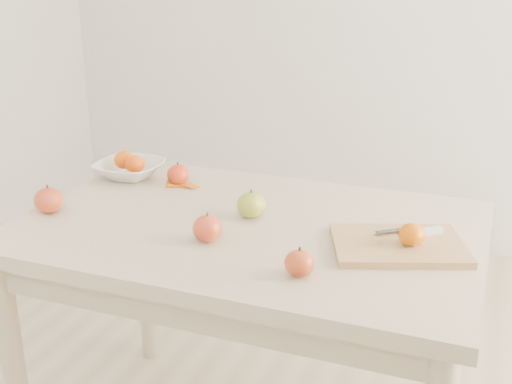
% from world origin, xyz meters
% --- Properties ---
extents(table, '(1.20, 0.80, 0.75)m').
position_xyz_m(table, '(0.00, 0.00, 0.65)').
color(table, beige).
rests_on(table, ground).
extents(cutting_board, '(0.37, 0.32, 0.02)m').
position_xyz_m(cutting_board, '(0.39, -0.02, 0.76)').
color(cutting_board, tan).
rests_on(cutting_board, table).
extents(board_tangerine, '(0.06, 0.06, 0.05)m').
position_xyz_m(board_tangerine, '(0.42, -0.03, 0.80)').
color(board_tangerine, '#D96807').
rests_on(board_tangerine, cutting_board).
extents(fruit_bowl, '(0.21, 0.21, 0.05)m').
position_xyz_m(fruit_bowl, '(-0.50, 0.22, 0.78)').
color(fruit_bowl, white).
rests_on(fruit_bowl, table).
extents(bowl_tangerine_near, '(0.07, 0.07, 0.06)m').
position_xyz_m(bowl_tangerine_near, '(-0.52, 0.23, 0.80)').
color(bowl_tangerine_near, '#CB4207').
rests_on(bowl_tangerine_near, fruit_bowl).
extents(bowl_tangerine_far, '(0.06, 0.06, 0.06)m').
position_xyz_m(bowl_tangerine_far, '(-0.47, 0.21, 0.80)').
color(bowl_tangerine_far, red).
rests_on(bowl_tangerine_far, fruit_bowl).
extents(orange_peel_a, '(0.07, 0.06, 0.01)m').
position_xyz_m(orange_peel_a, '(-0.32, 0.20, 0.75)').
color(orange_peel_a, '#C3680D').
rests_on(orange_peel_a, table).
extents(orange_peel_b, '(0.06, 0.05, 0.01)m').
position_xyz_m(orange_peel_b, '(-0.27, 0.20, 0.75)').
color(orange_peel_b, orange).
rests_on(orange_peel_b, table).
extents(paring_knife, '(0.16, 0.09, 0.01)m').
position_xyz_m(paring_knife, '(0.44, 0.05, 0.78)').
color(paring_knife, white).
rests_on(paring_knife, cutting_board).
extents(apple_green, '(0.08, 0.08, 0.07)m').
position_xyz_m(apple_green, '(-0.01, 0.04, 0.79)').
color(apple_green, olive).
rests_on(apple_green, table).
extents(apple_red_a, '(0.07, 0.07, 0.06)m').
position_xyz_m(apple_red_a, '(-0.32, 0.21, 0.78)').
color(apple_red_a, '#98060B').
rests_on(apple_red_a, table).
extents(apple_red_c, '(0.07, 0.07, 0.07)m').
position_xyz_m(apple_red_c, '(-0.05, -0.15, 0.78)').
color(apple_red_c, maroon).
rests_on(apple_red_c, table).
extents(apple_red_d, '(0.08, 0.08, 0.07)m').
position_xyz_m(apple_red_d, '(-0.54, -0.13, 0.79)').
color(apple_red_d, maroon).
rests_on(apple_red_d, table).
extents(apple_red_e, '(0.07, 0.07, 0.06)m').
position_xyz_m(apple_red_e, '(0.21, -0.24, 0.78)').
color(apple_red_e, maroon).
rests_on(apple_red_e, table).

